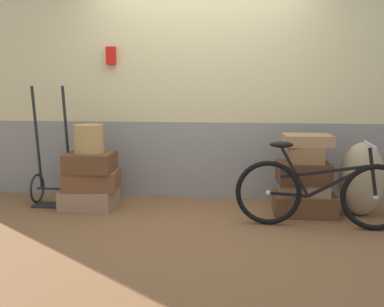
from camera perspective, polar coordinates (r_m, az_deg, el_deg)
name	(u,v)px	position (r m, az deg, el deg)	size (l,w,h in m)	color
ground	(195,219)	(4.43, 0.35, -8.74)	(8.76, 5.20, 0.06)	brown
station_building	(203,77)	(5.07, 1.48, 10.09)	(6.76, 0.74, 2.83)	gray
suitcase_0	(89,198)	(4.85, -13.44, -5.81)	(0.56, 0.47, 0.20)	#937051
suitcase_1	(92,180)	(4.81, -13.10, -3.42)	(0.56, 0.46, 0.20)	brown
suitcase_2	(90,162)	(4.76, -13.32, -1.10)	(0.49, 0.46, 0.20)	brown
suitcase_3	(304,204)	(4.63, 14.63, -6.49)	(0.62, 0.44, 0.21)	brown
suitcase_4	(304,188)	(4.62, 14.59, -4.44)	(0.51, 0.39, 0.11)	#937051
suitcase_5	(303,173)	(4.56, 14.53, -2.49)	(0.52, 0.38, 0.22)	#4C2D19
suitcase_6	(306,154)	(4.52, 14.87, -0.11)	(0.34, 0.28, 0.17)	olive
suitcase_7	(307,140)	(4.55, 15.02, 1.74)	(0.47, 0.38, 0.11)	#9E754C
wicker_basket	(89,139)	(4.75, -13.54, 1.93)	(0.32, 0.32, 0.30)	#A8844C
luggage_trolley	(53,179)	(5.08, -17.91, -3.23)	(0.43, 0.39, 1.32)	black
burlap_sack	(361,179)	(4.71, 21.53, -3.19)	(0.44, 0.37, 0.76)	#9E8966
bicycle	(320,193)	(4.19, 16.63, -4.98)	(1.59, 0.46, 0.81)	black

